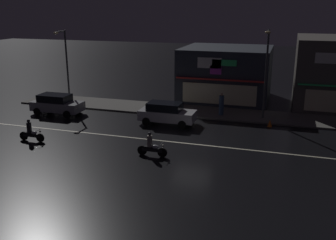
% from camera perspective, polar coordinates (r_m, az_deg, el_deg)
% --- Properties ---
extents(ground_plane, '(140.00, 140.00, 0.00)m').
position_cam_1_polar(ground_plane, '(25.51, 3.58, -3.58)').
color(ground_plane, black).
extents(lane_divider_stripe, '(34.13, 0.16, 0.01)m').
position_cam_1_polar(lane_divider_stripe, '(25.51, 3.59, -3.56)').
color(lane_divider_stripe, beige).
rests_on(lane_divider_stripe, ground).
extents(sidewalk_far, '(35.93, 3.77, 0.14)m').
position_cam_1_polar(sidewalk_far, '(32.81, 6.88, 1.05)').
color(sidewalk_far, '#5B5954').
rests_on(sidewalk_far, ground).
extents(storefront_left_block, '(8.22, 7.89, 5.02)m').
position_cam_1_polar(storefront_left_block, '(37.83, 8.64, 6.83)').
color(storefront_left_block, '#2D333D').
rests_on(storefront_left_block, ground).
extents(streetlamp_west, '(0.44, 1.64, 6.58)m').
position_cam_1_polar(streetlamp_west, '(36.52, -14.99, 8.57)').
color(streetlamp_west, '#47494C').
rests_on(streetlamp_west, sidewalk_far).
extents(streetlamp_mid, '(0.44, 1.64, 6.98)m').
position_cam_1_polar(streetlamp_mid, '(30.78, 14.36, 7.63)').
color(streetlamp_mid, '#47494C').
rests_on(streetlamp_mid, sidewalk_far).
extents(pedestrian_on_sidewalk, '(0.40, 0.40, 1.82)m').
position_cam_1_polar(pedestrian_on_sidewalk, '(31.89, 7.92, 2.24)').
color(pedestrian_on_sidewalk, '#334766').
rests_on(pedestrian_on_sidewalk, sidewalk_far).
extents(parked_car_near_kerb, '(4.30, 1.98, 1.67)m').
position_cam_1_polar(parked_car_near_kerb, '(29.59, -0.21, 1.06)').
color(parked_car_near_kerb, silver).
rests_on(parked_car_near_kerb, ground).
extents(parked_car_trailing, '(4.30, 1.98, 1.67)m').
position_cam_1_polar(parked_car_trailing, '(33.70, -16.18, 2.32)').
color(parked_car_trailing, '#9EA0A5').
rests_on(parked_car_trailing, ground).
extents(motorcycle_following, '(1.90, 0.60, 1.52)m').
position_cam_1_polar(motorcycle_following, '(23.28, -2.50, -3.90)').
color(motorcycle_following, black).
rests_on(motorcycle_following, ground).
extents(motorcycle_opposite_lane, '(1.90, 0.60, 1.52)m').
position_cam_1_polar(motorcycle_opposite_lane, '(27.42, -19.68, -1.70)').
color(motorcycle_opposite_lane, black).
rests_on(motorcycle_opposite_lane, ground).
extents(traffic_cone, '(0.36, 0.36, 0.55)m').
position_cam_1_polar(traffic_cone, '(30.02, 14.87, -0.45)').
color(traffic_cone, orange).
rests_on(traffic_cone, ground).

